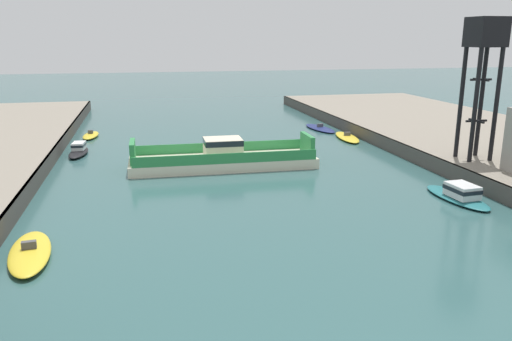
{
  "coord_description": "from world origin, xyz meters",
  "views": [
    {
      "loc": [
        -9.9,
        -15.1,
        13.9
      ],
      "look_at": [
        0.0,
        28.83,
        2.0
      ],
      "focal_mm": 35.46,
      "sensor_mm": 36.0,
      "label": 1
    }
  ],
  "objects_px": {
    "moored_boat_near_right": "(91,135)",
    "moored_boat_far_right": "(30,253)",
    "moored_boat_near_left": "(459,194)",
    "crane_tower": "(484,50)",
    "moored_boat_far_left": "(79,150)",
    "chain_ferry": "(223,158)",
    "moored_boat_mid_right": "(347,137)",
    "moored_boat_mid_left": "(320,128)"
  },
  "relations": [
    {
      "from": "moored_boat_near_left",
      "to": "chain_ferry",
      "type": "bearing_deg",
      "value": 138.59
    },
    {
      "from": "chain_ferry",
      "to": "moored_boat_near_right",
      "type": "xyz_separation_m",
      "value": [
        -15.83,
        21.32,
        -0.74
      ]
    },
    {
      "from": "chain_ferry",
      "to": "moored_boat_near_right",
      "type": "bearing_deg",
      "value": 126.6
    },
    {
      "from": "moored_boat_near_right",
      "to": "chain_ferry",
      "type": "bearing_deg",
      "value": -53.4
    },
    {
      "from": "moored_boat_near_left",
      "to": "moored_boat_far_left",
      "type": "distance_m",
      "value": 43.43
    },
    {
      "from": "moored_boat_mid_right",
      "to": "crane_tower",
      "type": "xyz_separation_m",
      "value": [
        5.29,
        -20.59,
        12.38
      ]
    },
    {
      "from": "chain_ferry",
      "to": "crane_tower",
      "type": "bearing_deg",
      "value": -18.86
    },
    {
      "from": "moored_boat_far_left",
      "to": "moored_boat_far_right",
      "type": "xyz_separation_m",
      "value": [
        0.2,
        -30.56,
        -0.24
      ]
    },
    {
      "from": "moored_boat_near_right",
      "to": "moored_boat_far_right",
      "type": "distance_m",
      "value": 41.89
    },
    {
      "from": "chain_ferry",
      "to": "moored_boat_far_right",
      "type": "distance_m",
      "value": 26.11
    },
    {
      "from": "moored_boat_near_right",
      "to": "moored_boat_far_left",
      "type": "relative_size",
      "value": 0.94
    },
    {
      "from": "moored_boat_mid_left",
      "to": "moored_boat_far_left",
      "type": "distance_m",
      "value": 36.1
    },
    {
      "from": "moored_boat_near_right",
      "to": "moored_boat_far_left",
      "type": "xyz_separation_m",
      "value": [
        -0.43,
        -11.33,
        0.27
      ]
    },
    {
      "from": "chain_ferry",
      "to": "crane_tower",
      "type": "distance_m",
      "value": 28.79
    },
    {
      "from": "moored_boat_near_left",
      "to": "moored_boat_far_left",
      "type": "height_order",
      "value": "moored_boat_near_left"
    },
    {
      "from": "moored_boat_near_left",
      "to": "moored_boat_mid_left",
      "type": "height_order",
      "value": "moored_boat_near_left"
    },
    {
      "from": "moored_boat_near_left",
      "to": "crane_tower",
      "type": "height_order",
      "value": "crane_tower"
    },
    {
      "from": "moored_boat_near_right",
      "to": "moored_boat_mid_left",
      "type": "bearing_deg",
      "value": -2.26
    },
    {
      "from": "moored_boat_near_right",
      "to": "moored_boat_far_right",
      "type": "height_order",
      "value": "moored_boat_far_right"
    },
    {
      "from": "moored_boat_mid_left",
      "to": "moored_boat_far_left",
      "type": "xyz_separation_m",
      "value": [
        -34.69,
        -9.98,
        0.33
      ]
    },
    {
      "from": "moored_boat_mid_left",
      "to": "moored_boat_mid_right",
      "type": "height_order",
      "value": "moored_boat_mid_right"
    },
    {
      "from": "moored_boat_far_right",
      "to": "moored_boat_far_left",
      "type": "bearing_deg",
      "value": 90.38
    },
    {
      "from": "moored_boat_near_right",
      "to": "moored_boat_mid_right",
      "type": "relative_size",
      "value": 0.72
    },
    {
      "from": "moored_boat_near_left",
      "to": "moored_boat_far_right",
      "type": "height_order",
      "value": "moored_boat_near_left"
    },
    {
      "from": "moored_boat_far_right",
      "to": "chain_ferry",
      "type": "bearing_deg",
      "value": 52.02
    },
    {
      "from": "moored_boat_near_left",
      "to": "moored_boat_near_right",
      "type": "bearing_deg",
      "value": 132.35
    },
    {
      "from": "moored_boat_far_left",
      "to": "crane_tower",
      "type": "height_order",
      "value": "crane_tower"
    },
    {
      "from": "moored_boat_far_left",
      "to": "moored_boat_far_right",
      "type": "relative_size",
      "value": 0.82
    },
    {
      "from": "moored_boat_far_left",
      "to": "crane_tower",
      "type": "distance_m",
      "value": 46.75
    },
    {
      "from": "moored_boat_near_right",
      "to": "crane_tower",
      "type": "bearing_deg",
      "value": -36.2
    },
    {
      "from": "moored_boat_near_left",
      "to": "crane_tower",
      "type": "xyz_separation_m",
      "value": [
        6.55,
        7.69,
        12.04
      ]
    },
    {
      "from": "moored_boat_mid_right",
      "to": "moored_boat_far_right",
      "type": "xyz_separation_m",
      "value": [
        -35.7,
        -32.65,
        0.06
      ]
    },
    {
      "from": "moored_boat_far_right",
      "to": "crane_tower",
      "type": "height_order",
      "value": "crane_tower"
    },
    {
      "from": "chain_ferry",
      "to": "moored_boat_mid_right",
      "type": "relative_size",
      "value": 2.39
    },
    {
      "from": "moored_boat_far_left",
      "to": "moored_boat_far_right",
      "type": "height_order",
      "value": "moored_boat_far_left"
    },
    {
      "from": "crane_tower",
      "to": "moored_boat_far_left",
      "type": "bearing_deg",
      "value": 155.81
    },
    {
      "from": "chain_ferry",
      "to": "moored_boat_near_right",
      "type": "relative_size",
      "value": 3.31
    },
    {
      "from": "chain_ferry",
      "to": "moored_boat_mid_left",
      "type": "height_order",
      "value": "chain_ferry"
    },
    {
      "from": "chain_ferry",
      "to": "moored_boat_far_left",
      "type": "distance_m",
      "value": 19.09
    },
    {
      "from": "moored_boat_mid_left",
      "to": "moored_boat_mid_right",
      "type": "xyz_separation_m",
      "value": [
        1.21,
        -7.89,
        0.03
      ]
    },
    {
      "from": "moored_boat_near_left",
      "to": "moored_boat_mid_right",
      "type": "height_order",
      "value": "moored_boat_near_left"
    },
    {
      "from": "moored_boat_far_left",
      "to": "chain_ferry",
      "type": "bearing_deg",
      "value": -31.55
    }
  ]
}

